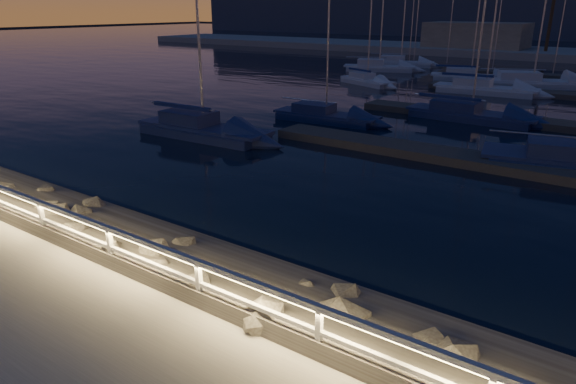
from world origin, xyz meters
name	(u,v)px	position (x,y,z in m)	size (l,w,h in m)	color
ground	(275,336)	(0.00, 0.00, 0.00)	(400.00, 400.00, 0.00)	#A5A095
harbor_water	(555,118)	(0.00, 31.22, -0.97)	(400.00, 440.00, 0.60)	black
guard_rail	(272,300)	(-0.07, 0.00, 0.77)	(44.11, 0.12, 1.06)	white
riprap	(280,296)	(-1.02, 1.57, -0.23)	(38.42, 3.10, 1.39)	slate
floating_docks	(559,107)	(0.00, 32.50, -0.40)	(22.00, 36.00, 0.40)	#4F4841
distant_hills	(534,13)	(-22.13, 133.69, 4.74)	(230.00, 37.50, 18.00)	#353D52
sailboat_a	(201,128)	(-14.54, 12.77, -0.13)	(8.00, 2.78, 13.49)	navy
sailboat_b	(324,115)	(-11.20, 19.99, -0.20)	(6.74, 2.45, 11.26)	navy
sailboat_e	(366,80)	(-16.41, 35.83, -0.20)	(6.22, 4.00, 10.41)	silver
sailboat_g	(468,113)	(-4.08, 25.51, -0.18)	(7.90, 2.65, 13.25)	navy
sailboat_i	(377,67)	(-20.20, 45.83, -0.14)	(7.83, 4.92, 13.06)	silver
sailboat_j	(483,88)	(-6.31, 36.63, -0.15)	(8.12, 3.00, 13.56)	silver
sailboat_k	(530,82)	(-3.98, 42.65, -0.13)	(9.55, 6.06, 15.79)	silver
sailboat_m	(399,62)	(-20.20, 51.62, -0.14)	(7.77, 4.35, 12.84)	silver
sailboat_n	(469,76)	(-9.70, 43.96, -0.18)	(7.61, 4.11, 12.50)	silver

